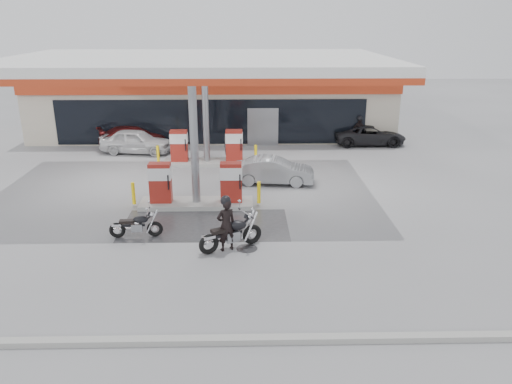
% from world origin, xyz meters
% --- Properties ---
extents(ground, '(90.00, 90.00, 0.00)m').
position_xyz_m(ground, '(0.00, 0.00, 0.00)').
color(ground, gray).
rests_on(ground, ground).
extents(wet_patch, '(6.00, 3.00, 0.00)m').
position_xyz_m(wet_patch, '(0.50, 0.00, 0.00)').
color(wet_patch, '#4C4C4F').
rests_on(wet_patch, ground).
extents(drain_cover, '(0.70, 0.70, 0.01)m').
position_xyz_m(drain_cover, '(2.00, -2.00, 0.00)').
color(drain_cover, '#38383A').
rests_on(drain_cover, ground).
extents(kerb, '(28.00, 0.25, 0.15)m').
position_xyz_m(kerb, '(0.00, -7.00, 0.07)').
color(kerb, gray).
rests_on(kerb, ground).
extents(store_building, '(22.00, 8.22, 4.00)m').
position_xyz_m(store_building, '(0.01, 15.94, 2.01)').
color(store_building, beige).
rests_on(store_building, ground).
extents(canopy, '(16.00, 10.02, 5.51)m').
position_xyz_m(canopy, '(0.00, 5.00, 5.27)').
color(canopy, silver).
rests_on(canopy, ground).
extents(pump_island_near, '(5.14, 1.30, 1.78)m').
position_xyz_m(pump_island_near, '(0.00, 2.00, 0.71)').
color(pump_island_near, '#9E9E99').
rests_on(pump_island_near, ground).
extents(pump_island_far, '(5.14, 1.30, 1.78)m').
position_xyz_m(pump_island_far, '(0.00, 8.00, 0.71)').
color(pump_island_far, '#9E9E99').
rests_on(pump_island_far, ground).
extents(main_motorcycle, '(2.07, 1.26, 1.16)m').
position_xyz_m(main_motorcycle, '(1.51, -1.97, 0.51)').
color(main_motorcycle, black).
rests_on(main_motorcycle, ground).
extents(biker_main, '(0.76, 0.66, 1.76)m').
position_xyz_m(biker_main, '(1.34, -2.07, 0.88)').
color(biker_main, black).
rests_on(biker_main, ground).
extents(parked_motorcycle, '(1.83, 0.70, 0.94)m').
position_xyz_m(parked_motorcycle, '(-1.77, -0.99, 0.42)').
color(parked_motorcycle, black).
rests_on(parked_motorcycle, ground).
extents(sedan_white, '(4.11, 2.14, 1.34)m').
position_xyz_m(sedan_white, '(-4.08, 10.33, 0.67)').
color(sedan_white, silver).
rests_on(sedan_white, ground).
extents(attendant, '(0.67, 0.82, 1.57)m').
position_xyz_m(attendant, '(1.11, 9.00, 0.78)').
color(attendant, '#4D4E52').
rests_on(attendant, ground).
extents(hatchback_silver, '(3.75, 1.67, 1.20)m').
position_xyz_m(hatchback_silver, '(3.26, 4.79, 0.60)').
color(hatchback_silver, gray).
rests_on(hatchback_silver, ground).
extents(parked_car_left, '(4.46, 3.20, 1.20)m').
position_xyz_m(parked_car_left, '(-4.50, 12.00, 0.60)').
color(parked_car_left, '#501111').
rests_on(parked_car_left, ground).
extents(parked_car_right, '(4.20, 1.96, 1.16)m').
position_xyz_m(parked_car_right, '(9.33, 12.00, 0.58)').
color(parked_car_right, black).
rests_on(parked_car_right, ground).
extents(biker_walking, '(1.05, 0.71, 1.65)m').
position_xyz_m(biker_walking, '(8.63, 11.80, 0.83)').
color(biker_walking, black).
rests_on(biker_walking, ground).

